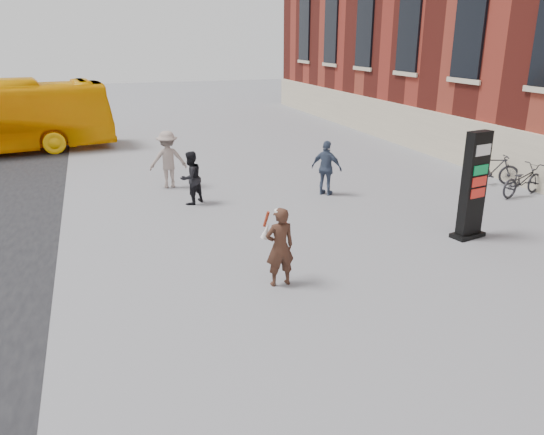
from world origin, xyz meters
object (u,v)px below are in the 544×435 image
object	(u,v)px
pedestrian_b	(168,159)
pedestrian_c	(327,168)
bike_6	(523,180)
woman	(280,246)
pedestrian_a	(191,178)
bike_7	(493,170)
info_pylon	(474,186)

from	to	relation	value
pedestrian_b	pedestrian_c	world-z (taller)	pedestrian_b
pedestrian_c	bike_6	distance (m)	6.13
woman	pedestrian_a	world-z (taller)	woman
pedestrian_c	bike_7	world-z (taller)	pedestrian_c
info_pylon	pedestrian_a	world-z (taller)	info_pylon
pedestrian_a	pedestrian_b	bearing A→B (deg)	-114.73
pedestrian_c	bike_6	bearing A→B (deg)	-151.74
info_pylon	bike_7	xyz separation A→B (m)	(3.93, 3.81, -0.80)
bike_7	pedestrian_c	bearing A→B (deg)	104.32
pedestrian_a	bike_6	size ratio (longest dim) A/B	0.84
pedestrian_a	pedestrian_c	world-z (taller)	pedestrian_c
pedestrian_b	bike_7	distance (m)	10.80
info_pylon	bike_7	distance (m)	5.53
pedestrian_a	bike_6	world-z (taller)	pedestrian_a
info_pylon	woman	xyz separation A→B (m)	(-5.34, -1.00, -0.49)
bike_6	woman	bearing A→B (deg)	97.00
pedestrian_a	pedestrian_b	xyz separation A→B (m)	(-0.36, 2.05, 0.14)
info_pylon	woman	bearing A→B (deg)	179.46
woman	pedestrian_b	size ratio (longest dim) A/B	0.88
pedestrian_c	bike_6	world-z (taller)	pedestrian_c
pedestrian_c	bike_6	size ratio (longest dim) A/B	0.91
info_pylon	woman	distance (m)	5.45
pedestrian_a	pedestrian_b	world-z (taller)	pedestrian_b
pedestrian_b	bike_7	size ratio (longest dim) A/B	1.07
woman	bike_6	size ratio (longest dim) A/B	0.87
pedestrian_c	bike_6	xyz separation A→B (m)	(5.76, -2.06, -0.36)
info_pylon	pedestrian_b	bearing A→B (deg)	121.14
info_pylon	pedestrian_c	bearing A→B (deg)	100.76
bike_6	bike_7	distance (m)	1.33
woman	pedestrian_c	bearing A→B (deg)	-124.12
pedestrian_b	bike_7	bearing A→B (deg)	163.87
pedestrian_a	bike_7	distance (m)	10.01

